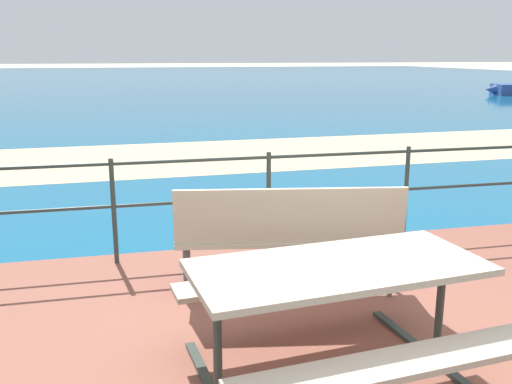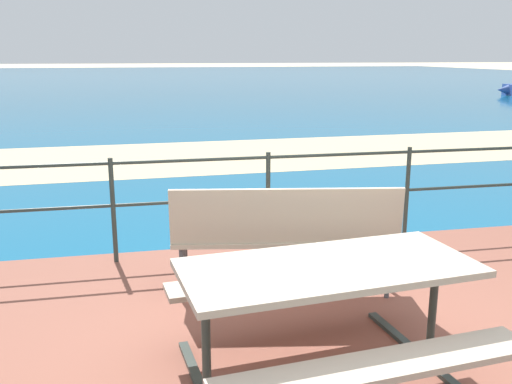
% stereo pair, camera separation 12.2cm
% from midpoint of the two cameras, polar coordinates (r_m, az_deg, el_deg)
% --- Properties ---
extents(patio_paving, '(6.40, 5.20, 0.06)m').
position_cam_midpoint_polar(patio_paving, '(3.67, 11.20, -18.49)').
color(patio_paving, brown).
rests_on(patio_paving, ground).
extents(sea_water, '(90.00, 90.00, 0.01)m').
position_cam_midpoint_polar(sea_water, '(42.90, -10.57, 10.90)').
color(sea_water, '#145B84').
rests_on(sea_water, ground).
extents(beach_strip, '(54.09, 5.38, 0.01)m').
position_cam_midpoint_polar(beach_strip, '(11.22, -5.29, 3.61)').
color(beach_strip, tan).
rests_on(beach_strip, ground).
extents(picnic_table, '(1.81, 1.59, 0.76)m').
position_cam_midpoint_polar(picnic_table, '(3.31, 8.32, -10.11)').
color(picnic_table, tan).
rests_on(picnic_table, patio_paving).
extents(park_bench, '(1.84, 0.72, 0.92)m').
position_cam_midpoint_polar(park_bench, '(4.48, 3.77, -3.80)').
color(park_bench, '#BCAD93').
rests_on(park_bench, patio_paving).
extents(railing_fence, '(5.94, 0.04, 1.00)m').
position_cam_midpoint_polar(railing_fence, '(5.51, 1.86, 0.35)').
color(railing_fence, '#2D3833').
rests_on(railing_fence, patio_paving).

